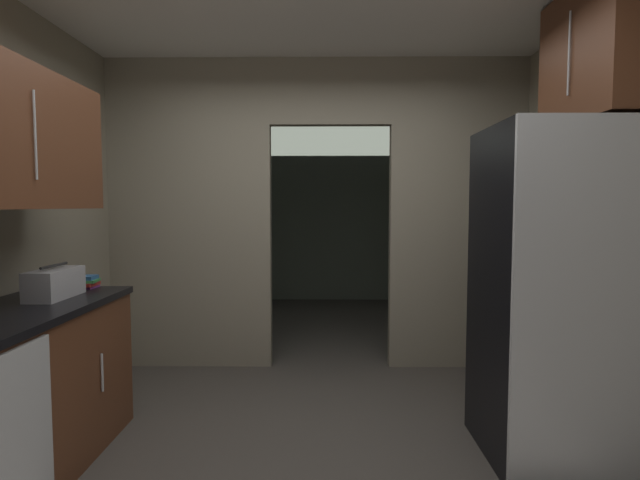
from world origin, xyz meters
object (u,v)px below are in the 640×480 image
(refrigerator, at_px, (556,294))
(dishwasher, at_px, (12,453))
(boombox, at_px, (54,283))
(book_stack, at_px, (88,282))

(refrigerator, bearing_deg, dishwasher, -162.26)
(dishwasher, xyz_separation_m, boombox, (-0.28, 0.86, 0.56))
(refrigerator, relative_size, book_stack, 12.04)
(dishwasher, relative_size, book_stack, 5.41)
(book_stack, bearing_deg, dishwasher, -78.36)
(boombox, height_order, book_stack, boombox)
(refrigerator, xyz_separation_m, dishwasher, (-2.57, -0.82, -0.51))
(dishwasher, height_order, book_stack, book_stack)
(dishwasher, distance_m, boombox, 1.06)
(refrigerator, bearing_deg, book_stack, 172.46)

